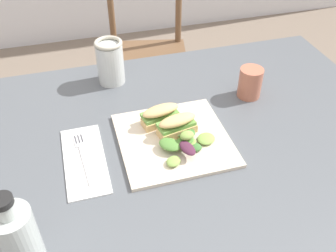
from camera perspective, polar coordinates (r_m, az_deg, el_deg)
name	(u,v)px	position (r m, az deg, el deg)	size (l,w,h in m)	color
dining_table	(201,180)	(1.07, 4.99, -8.06)	(1.14, 0.97, 0.74)	#51565B
chair_wooden_far	(147,55)	(1.96, -3.21, 10.60)	(0.48, 0.48, 0.87)	brown
plate_lunch	(172,140)	(0.99, 0.64, -2.10)	(0.28, 0.28, 0.01)	beige
sandwich_half_front	(177,125)	(0.98, 1.36, 0.19)	(0.11, 0.07, 0.06)	#DBB270
sandwich_half_back	(160,115)	(1.01, -1.13, 1.69)	(0.11, 0.07, 0.06)	#DBB270
salad_mixed_greens	(184,141)	(0.95, 2.48, -2.32)	(0.17, 0.16, 0.04)	#3D7033
napkin_folded	(85,160)	(0.96, -12.40, -5.00)	(0.10, 0.25, 0.00)	white
fork_on_napkin	(83,154)	(0.97, -12.62, -4.16)	(0.03, 0.19, 0.00)	silver
bottle_cold_brew	(18,239)	(0.77, -21.57, -15.50)	(0.08, 0.08, 0.18)	black
mason_jar_iced_tea	(110,64)	(1.20, -8.64, 9.21)	(0.09, 0.09, 0.14)	#C67528
cup_extra_side	(250,83)	(1.15, 12.23, 6.37)	(0.07, 0.07, 0.09)	#B2664C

